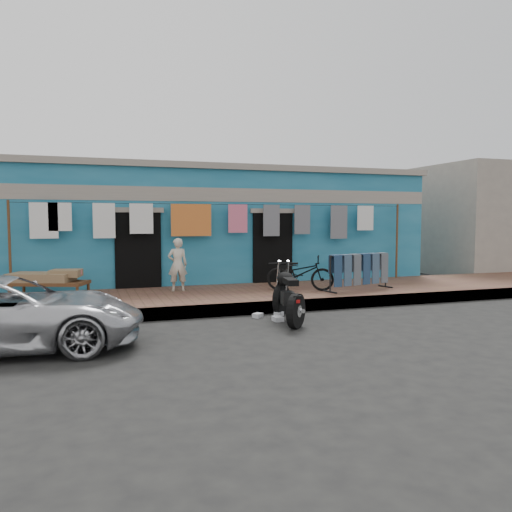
% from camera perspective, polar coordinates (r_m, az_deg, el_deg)
% --- Properties ---
extents(ground, '(80.00, 80.00, 0.00)m').
position_cam_1_polar(ground, '(8.81, 4.20, -8.38)').
color(ground, black).
rests_on(ground, ground).
extents(sidewalk, '(28.00, 3.00, 0.25)m').
position_cam_1_polar(sidewalk, '(11.56, -1.59, -4.73)').
color(sidewalk, brown).
rests_on(sidewalk, ground).
extents(curb, '(28.00, 0.10, 0.25)m').
position_cam_1_polar(curb, '(10.21, 0.81, -5.92)').
color(curb, gray).
rests_on(curb, ground).
extents(building, '(12.20, 5.20, 3.36)m').
position_cam_1_polar(building, '(15.28, -5.99, 3.29)').
color(building, '#1B6587').
rests_on(building, ground).
extents(neighbor_right, '(6.00, 5.00, 3.80)m').
position_cam_1_polar(neighbor_right, '(20.70, 25.31, 3.73)').
color(neighbor_right, '#9E9384').
rests_on(neighbor_right, ground).
extents(clothesline, '(10.06, 0.06, 2.10)m').
position_cam_1_polar(clothesline, '(12.52, -5.13, 3.76)').
color(clothesline, brown).
rests_on(clothesline, sidewalk).
extents(car, '(4.15, 2.11, 1.14)m').
position_cam_1_polar(car, '(8.17, -26.81, -5.75)').
color(car, silver).
rests_on(car, ground).
extents(seated_person, '(0.47, 0.33, 1.24)m').
position_cam_1_polar(seated_person, '(11.75, -8.95, -0.97)').
color(seated_person, beige).
rests_on(seated_person, sidewalk).
extents(bicycle, '(1.64, 1.20, 1.01)m').
position_cam_1_polar(bicycle, '(11.77, 5.07, -1.50)').
color(bicycle, black).
rests_on(bicycle, sidewalk).
extents(motorcycle, '(1.16, 1.86, 1.07)m').
position_cam_1_polar(motorcycle, '(9.44, 3.70, -4.24)').
color(motorcycle, black).
rests_on(motorcycle, ground).
extents(charpoy, '(2.21, 1.93, 0.56)m').
position_cam_1_polar(charpoy, '(11.68, -22.53, -2.95)').
color(charpoy, brown).
rests_on(charpoy, sidewalk).
extents(jeans_rack, '(2.00, 1.14, 0.89)m').
position_cam_1_polar(jeans_rack, '(12.08, 11.70, -1.71)').
color(jeans_rack, black).
rests_on(jeans_rack, sidewalk).
extents(litter_a, '(0.24, 0.24, 0.09)m').
position_cam_1_polar(litter_a, '(9.82, 0.20, -6.81)').
color(litter_a, silver).
rests_on(litter_a, ground).
extents(litter_b, '(0.22, 0.21, 0.09)m').
position_cam_1_polar(litter_b, '(9.97, 2.62, -6.64)').
color(litter_b, silver).
rests_on(litter_b, ground).
extents(litter_c, '(0.18, 0.22, 0.09)m').
position_cam_1_polar(litter_c, '(9.50, 2.51, -7.18)').
color(litter_c, silver).
rests_on(litter_c, ground).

